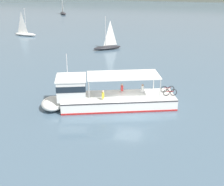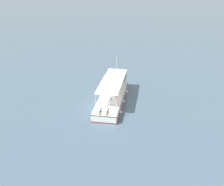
{
  "view_description": "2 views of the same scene",
  "coord_description": "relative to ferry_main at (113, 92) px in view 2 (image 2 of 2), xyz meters",
  "views": [
    {
      "loc": [
        4.81,
        -25.66,
        12.23
      ],
      "look_at": [
        -1.76,
        0.62,
        1.4
      ],
      "focal_mm": 49.29,
      "sensor_mm": 36.0,
      "label": 1
    },
    {
      "loc": [
        28.16,
        17.46,
        17.56
      ],
      "look_at": [
        -1.76,
        0.62,
        1.4
      ],
      "focal_mm": 43.34,
      "sensor_mm": 36.0,
      "label": 2
    }
  ],
  "objects": [
    {
      "name": "ground_plane",
      "position": [
        2.72,
        -0.29,
        -1.02
      ],
      "size": [
        400.0,
        400.0,
        0.0
      ],
      "primitive_type": "plane",
      "color": "slate"
    },
    {
      "name": "ferry_main",
      "position": [
        0.0,
        0.0,
        0.0
      ],
      "size": [
        13.01,
        7.11,
        5.32
      ],
      "color": "white",
      "rests_on": "ground"
    }
  ]
}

